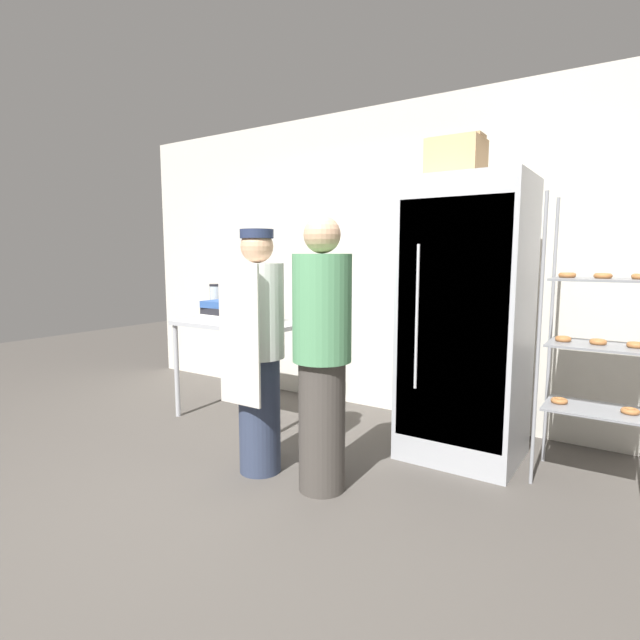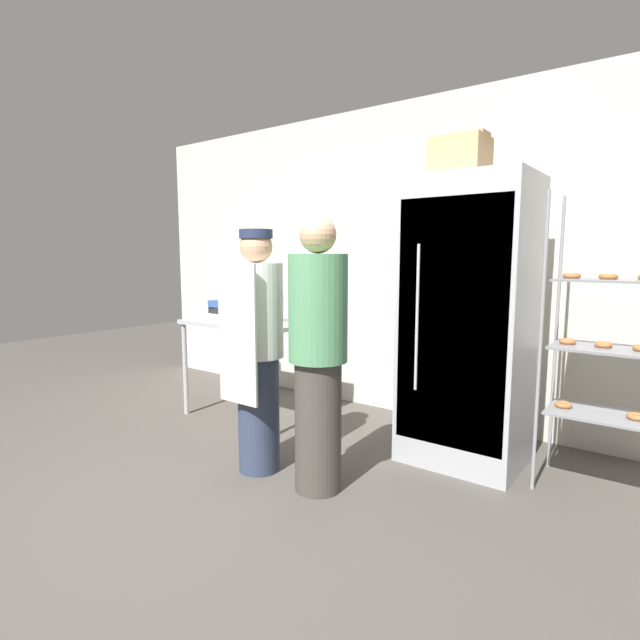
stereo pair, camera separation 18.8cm
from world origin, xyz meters
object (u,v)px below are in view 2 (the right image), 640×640
Objects in this scene: refrigerator at (469,322)px; donut_box at (265,317)px; blender_pitcher at (225,302)px; cardboard_storage_box at (460,158)px; person_customer at (318,354)px; binder_stack at (229,310)px; person_baker at (257,348)px; baking_rack at (603,345)px.

refrigerator reaches higher than donut_box.
blender_pitcher is (-2.33, -0.11, 0.02)m from refrigerator.
cardboard_storage_box is 0.22× the size of person_customer.
person_customer is (1.78, -0.89, -0.15)m from blender_pitcher.
cardboard_storage_box is at bearing 4.35° from blender_pitcher.
refrigerator is 2.34m from blender_pitcher.
blender_pitcher is 1.04× the size of binder_stack.
binder_stack is 1.72m from person_customer.
person_baker reaches higher than donut_box.
blender_pitcher is 2.47m from cardboard_storage_box.
binder_stack is at bearing -34.28° from blender_pitcher.
donut_box is (-2.51, -0.25, 0.01)m from baking_rack.
person_customer reaches higher than binder_stack.
baking_rack reaches higher than person_customer.
baking_rack reaches higher than binder_stack.
blender_pitcher is 2.00m from person_customer.
refrigerator reaches higher than person_baker.
donut_box is at bearing -169.28° from cardboard_storage_box.
cardboard_storage_box is 0.23× the size of person_baker.
baking_rack reaches higher than person_baker.
refrigerator is 2.12m from binder_stack.
donut_box is 0.88× the size of blender_pitcher.
baking_rack is at bearing 5.44° from binder_stack.
person_customer is at bearing -118.99° from refrigerator.
baking_rack is 1.13× the size of person_baker.
baking_rack is 1.70m from person_customer.
refrigerator is at bearing 7.19° from binder_stack.
baking_rack reaches higher than donut_box.
binder_stack is (-2.92, -0.28, 0.05)m from baking_rack.
baking_rack is 6.81× the size of donut_box.
person_baker is at bearing -130.38° from cardboard_storage_box.
person_customer is at bearing -25.11° from binder_stack.
cardboard_storage_box reaches higher than blender_pitcher.
baking_rack is 1.09× the size of person_customer.
refrigerator reaches higher than binder_stack.
cardboard_storage_box reaches higher than refrigerator.
refrigerator is 1.18× the size of person_customer.
refrigerator is at bearing 2.60° from blender_pitcher.
donut_box is at bearing -172.12° from refrigerator.
refrigerator is 1.08× the size of baking_rack.
person_customer is (1.55, -0.73, -0.10)m from binder_stack.
blender_pitcher is at bearing 168.70° from donut_box.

